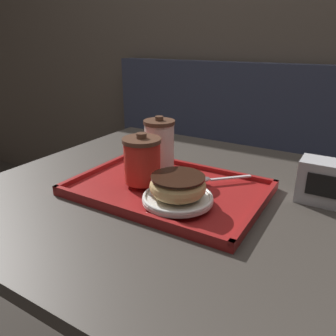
{
  "coord_description": "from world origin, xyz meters",
  "views": [
    {
      "loc": [
        0.39,
        -0.66,
        1.11
      ],
      "look_at": [
        0.01,
        -0.03,
        0.82
      ],
      "focal_mm": 35.0,
      "sensor_mm": 36.0,
      "label": 1
    }
  ],
  "objects_px": {
    "coffee_cup_front": "(142,160)",
    "spoon": "(212,179)",
    "coffee_cup_rear": "(159,144)",
    "donut_chocolate_glazed": "(178,185)",
    "napkin_dispenser": "(324,182)"
  },
  "relations": [
    {
      "from": "coffee_cup_rear",
      "to": "donut_chocolate_glazed",
      "type": "relative_size",
      "value": 1.15
    },
    {
      "from": "coffee_cup_front",
      "to": "napkin_dispenser",
      "type": "height_order",
      "value": "coffee_cup_front"
    },
    {
      "from": "coffee_cup_rear",
      "to": "spoon",
      "type": "height_order",
      "value": "coffee_cup_rear"
    },
    {
      "from": "spoon",
      "to": "coffee_cup_rear",
      "type": "bearing_deg",
      "value": -49.32
    },
    {
      "from": "coffee_cup_front",
      "to": "spoon",
      "type": "height_order",
      "value": "coffee_cup_front"
    },
    {
      "from": "spoon",
      "to": "napkin_dispenser",
      "type": "distance_m",
      "value": 0.26
    },
    {
      "from": "donut_chocolate_glazed",
      "to": "coffee_cup_front",
      "type": "bearing_deg",
      "value": 159.29
    },
    {
      "from": "napkin_dispenser",
      "to": "coffee_cup_rear",
      "type": "bearing_deg",
      "value": -172.32
    },
    {
      "from": "coffee_cup_front",
      "to": "spoon",
      "type": "xyz_separation_m",
      "value": [
        0.15,
        0.09,
        -0.05
      ]
    },
    {
      "from": "coffee_cup_front",
      "to": "spoon",
      "type": "relative_size",
      "value": 1.09
    },
    {
      "from": "coffee_cup_front",
      "to": "coffee_cup_rear",
      "type": "distance_m",
      "value": 0.11
    },
    {
      "from": "donut_chocolate_glazed",
      "to": "spoon",
      "type": "distance_m",
      "value": 0.14
    },
    {
      "from": "donut_chocolate_glazed",
      "to": "napkin_dispenser",
      "type": "distance_m",
      "value": 0.34
    },
    {
      "from": "coffee_cup_front",
      "to": "donut_chocolate_glazed",
      "type": "distance_m",
      "value": 0.14
    },
    {
      "from": "napkin_dispenser",
      "to": "coffee_cup_front",
      "type": "bearing_deg",
      "value": -157.82
    }
  ]
}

